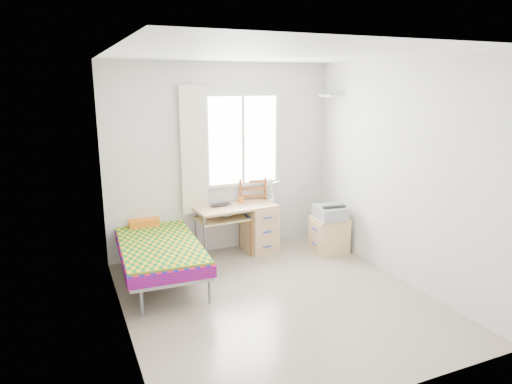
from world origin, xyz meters
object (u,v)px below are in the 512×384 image
at_px(chair, 257,210).
at_px(printer, 330,212).
at_px(bed, 157,244).
at_px(desk, 255,225).
at_px(cabinet, 329,235).

xyz_separation_m(chair, printer, (0.85, -0.56, 0.02)).
height_order(bed, chair, chair).
distance_m(bed, printer, 2.38).
xyz_separation_m(desk, cabinet, (0.94, -0.45, -0.13)).
xyz_separation_m(bed, chair, (1.52, 0.41, 0.15)).
bearing_deg(bed, printer, -0.85).
bearing_deg(desk, cabinet, -29.21).
bearing_deg(bed, desk, 15.21).
relative_size(desk, cabinet, 2.28).
bearing_deg(cabinet, printer, -121.85).
bearing_deg(desk, bed, -171.54).
bearing_deg(cabinet, desk, 158.23).
bearing_deg(bed, cabinet, -0.31).
relative_size(cabinet, printer, 1.09).
xyz_separation_m(bed, desk, (1.44, 0.32, -0.03)).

